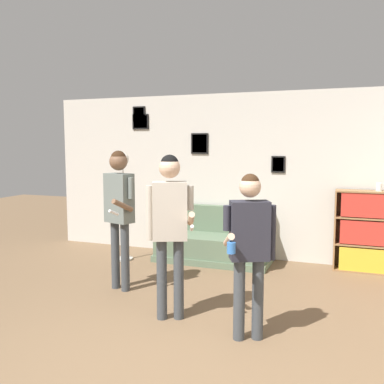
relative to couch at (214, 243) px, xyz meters
The scene contains 8 objects.
wall_back 1.25m from the couch, 40.33° to the left, with size 7.22×0.08×2.70m.
couch is the anchor object (origin of this frame).
bookshelf 2.32m from the couch, ahead, with size 0.94×0.30×1.20m.
floor_lamp 1.75m from the couch, 161.58° to the right, with size 0.28×0.28×1.74m.
person_player_foreground_left 2.06m from the couch, 112.30° to the right, with size 0.48×0.56×1.79m.
person_player_foreground_center 2.53m from the couch, 83.80° to the right, with size 0.59×0.41×1.76m.
person_watcher_holding_cup 2.90m from the couch, 65.91° to the right, with size 0.46×0.53×1.60m.
drinking_cup 2.61m from the couch, ahead, with size 0.08×0.08×0.12m.
Camera 1 is at (1.51, -2.78, 1.86)m, focal length 40.00 mm.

